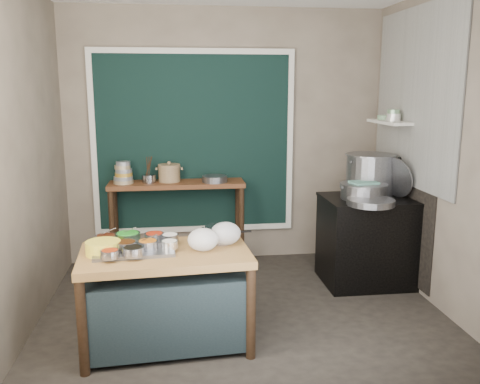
{
  "coord_description": "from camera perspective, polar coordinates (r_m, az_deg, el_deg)",
  "views": [
    {
      "loc": [
        -0.55,
        -4.15,
        1.94
      ],
      "look_at": [
        0.01,
        0.25,
        1.03
      ],
      "focal_mm": 38.0,
      "sensor_mm": 36.0,
      "label": 1
    }
  ],
  "objects": [
    {
      "name": "pot_lid",
      "position": [
        5.23,
        17.15,
        1.57
      ],
      "size": [
        0.25,
        0.41,
        0.4
      ],
      "primitive_type": "cylinder",
      "rotation": [
        0.0,
        1.36,
        0.39
      ],
      "color": "gray",
      "rests_on": "stove_top"
    },
    {
      "name": "green_cloth",
      "position": [
        5.07,
        13.74,
        1.04
      ],
      "size": [
        0.27,
        0.23,
        0.02
      ],
      "primitive_type": "cube",
      "rotation": [
        0.0,
        0.0,
        0.17
      ],
      "color": "#609E8F",
      "rests_on": "steamer"
    },
    {
      "name": "curtain_panel",
      "position": [
        5.65,
        -5.19,
        5.53
      ],
      "size": [
        2.1,
        0.02,
        1.9
      ],
      "primitive_type": "cube",
      "color": "black",
      "rests_on": "back_wall"
    },
    {
      "name": "yellow_basin",
      "position": [
        3.86,
        -15.1,
        -6.06
      ],
      "size": [
        0.33,
        0.33,
        0.1
      ],
      "primitive_type": "cylinder",
      "rotation": [
        0.0,
        0.0,
        -0.39
      ],
      "color": "yellow",
      "rests_on": "prep_table"
    },
    {
      "name": "soot_patch",
      "position": [
        5.46,
        17.8,
        -2.12
      ],
      "size": [
        0.01,
        1.3,
        1.3
      ],
      "primitive_type": "cube",
      "color": "black",
      "rests_on": "right_wall"
    },
    {
      "name": "shelf_bowl_stack",
      "position": [
        5.37,
        16.9,
        8.19
      ],
      "size": [
        0.14,
        0.14,
        0.11
      ],
      "color": "silver",
      "rests_on": "wall_shelf"
    },
    {
      "name": "condiment_bowls",
      "position": [
        3.89,
        -12.16,
        -5.62
      ],
      "size": [
        0.65,
        0.51,
        0.08
      ],
      "color": "gray",
      "rests_on": "condiment_tray"
    },
    {
      "name": "shelf_bowl_green",
      "position": [
        5.6,
        15.85,
        8.06
      ],
      "size": [
        0.14,
        0.14,
        0.05
      ],
      "primitive_type": "cylinder",
      "rotation": [
        0.0,
        0.0,
        0.07
      ],
      "color": "gray",
      "rests_on": "wall_shelf"
    },
    {
      "name": "left_wall",
      "position": [
        4.35,
        -23.35,
        3.49
      ],
      "size": [
        0.02,
        3.0,
        2.8
      ],
      "primitive_type": "cube",
      "color": "#7B6D5E",
      "rests_on": "floor"
    },
    {
      "name": "wide_bowl",
      "position": [
        5.46,
        -2.86,
        1.48
      ],
      "size": [
        0.28,
        0.28,
        0.07
      ],
      "primitive_type": "cylinder",
      "rotation": [
        0.0,
        0.0,
        0.05
      ],
      "color": "gray",
      "rests_on": "back_counter"
    },
    {
      "name": "right_wall",
      "position": [
        4.78,
        21.8,
        4.26
      ],
      "size": [
        0.02,
        3.0,
        2.8
      ],
      "primitive_type": "cube",
      "color": "#7B6D5E",
      "rests_on": "floor"
    },
    {
      "name": "stove_block",
      "position": [
        5.29,
        14.22,
        -5.44
      ],
      "size": [
        0.9,
        0.68,
        0.85
      ],
      "primitive_type": "cube",
      "color": "black",
      "rests_on": "floor"
    },
    {
      "name": "saucepan",
      "position": [
        4.01,
        -2.28,
        -4.74
      ],
      "size": [
        0.24,
        0.24,
        0.13
      ],
      "primitive_type": null,
      "rotation": [
        0.0,
        0.0,
        -0.0
      ],
      "color": "gray",
      "rests_on": "prep_table"
    },
    {
      "name": "curtain_frame",
      "position": [
        5.64,
        -5.19,
        5.52
      ],
      "size": [
        2.22,
        0.03,
        2.02
      ],
      "primitive_type": null,
      "color": "beige",
      "rests_on": "back_wall"
    },
    {
      "name": "ceramic_crock",
      "position": [
        5.53,
        -7.94,
        2.03
      ],
      "size": [
        0.26,
        0.26,
        0.17
      ],
      "primitive_type": null,
      "rotation": [
        0.0,
        0.0,
        -0.04
      ],
      "color": "olive",
      "rests_on": "back_counter"
    },
    {
      "name": "bowl_stack",
      "position": [
        5.5,
        -12.95,
        2.0
      ],
      "size": [
        0.21,
        0.21,
        0.24
      ],
      "color": "tan",
      "rests_on": "back_counter"
    },
    {
      "name": "condiment_tray",
      "position": [
        3.88,
        -11.81,
        -6.32
      ],
      "size": [
        0.61,
        0.46,
        0.03
      ],
      "primitive_type": "cube",
      "rotation": [
        0.0,
        0.0,
        0.08
      ],
      "color": "gray",
      "rests_on": "prep_table"
    },
    {
      "name": "plastic_bag_a",
      "position": [
        3.8,
        -4.17,
        -5.34
      ],
      "size": [
        0.24,
        0.21,
        0.17
      ],
      "primitive_type": "ellipsoid",
      "rotation": [
        0.0,
        0.0,
        -0.06
      ],
      "color": "white",
      "rests_on": "prep_table"
    },
    {
      "name": "utensil_cup",
      "position": [
        5.5,
        -10.18,
        1.48
      ],
      "size": [
        0.19,
        0.19,
        0.09
      ],
      "primitive_type": "cylinder",
      "rotation": [
        0.0,
        0.0,
        -0.35
      ],
      "color": "gray",
      "rests_on": "back_counter"
    },
    {
      "name": "plastic_bag_b",
      "position": [
        3.94,
        -1.65,
        -4.67
      ],
      "size": [
        0.27,
        0.24,
        0.18
      ],
      "primitive_type": "ellipsoid",
      "rotation": [
        0.0,
        0.0,
        0.17
      ],
      "color": "white",
      "rests_on": "prep_table"
    },
    {
      "name": "stove_top",
      "position": [
        5.18,
        14.46,
        -0.78
      ],
      "size": [
        0.92,
        0.69,
        0.03
      ],
      "primitive_type": "cube",
      "color": "black",
      "rests_on": "stove_block"
    },
    {
      "name": "steamer",
      "position": [
        5.09,
        13.7,
        0.09
      ],
      "size": [
        0.54,
        0.54,
        0.15
      ],
      "primitive_type": null,
      "rotation": [
        0.0,
        0.0,
        0.15
      ],
      "color": "gray",
      "rests_on": "stove_top"
    },
    {
      "name": "back_wall",
      "position": [
        5.71,
        -1.69,
        6.14
      ],
      "size": [
        3.5,
        0.02,
        2.8
      ],
      "primitive_type": "cube",
      "color": "#7B6D5E",
      "rests_on": "floor"
    },
    {
      "name": "back_counter",
      "position": [
        5.62,
        -7.0,
        -3.62
      ],
      "size": [
        1.45,
        0.4,
        0.95
      ],
      "primitive_type": "cube",
      "color": "#582D19",
      "rests_on": "floor"
    },
    {
      "name": "wall_shelf",
      "position": [
        5.46,
        16.45,
        7.54
      ],
      "size": [
        0.22,
        0.7,
        0.03
      ],
      "primitive_type": "cube",
      "color": "beige",
      "rests_on": "right_wall"
    },
    {
      "name": "shallow_pan",
      "position": [
        4.84,
        14.45,
        -1.1
      ],
      "size": [
        0.57,
        0.57,
        0.06
      ],
      "primitive_type": "cylinder",
      "rotation": [
        0.0,
        0.0,
        0.39
      ],
      "color": "gray",
      "rests_on": "stove_top"
    },
    {
      "name": "prep_table",
      "position": [
        3.97,
        -8.25,
        -11.77
      ],
      "size": [
        1.3,
        0.8,
        0.75
      ],
      "primitive_type": "cube",
      "rotation": [
        0.0,
        0.0,
        0.07
      ],
      "color": "#9C6A38",
      "rests_on": "floor"
    },
    {
      "name": "floor",
      "position": [
        4.62,
        0.31,
        -13.42
      ],
      "size": [
        3.5,
        3.0,
        0.02
      ],
      "primitive_type": "cube",
      "color": "#2F2A24",
      "rests_on": "ground"
    },
    {
      "name": "tile_panel",
      "position": [
        5.22,
        19.0,
        9.97
      ],
      "size": [
        0.02,
        1.7,
        1.7
      ],
      "primitive_type": "cube",
      "color": "#B2B2AA",
      "rests_on": "right_wall"
    },
    {
      "name": "stock_pot",
      "position": [
        5.35,
        14.38,
        1.99
      ],
      "size": [
        0.66,
        0.66,
        0.41
      ],
      "primitive_type": null,
      "rotation": [
        0.0,
        0.0,
        0.32
      ],
      "color": "gray",
      "rests_on": "stove_top"
    }
  ]
}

